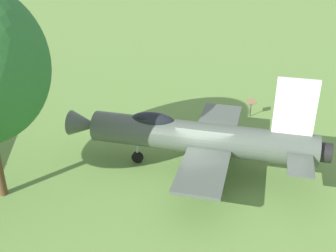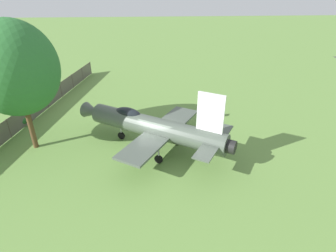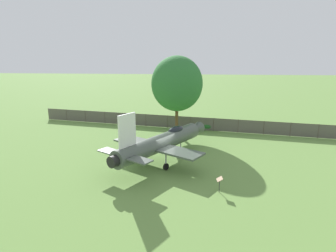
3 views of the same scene
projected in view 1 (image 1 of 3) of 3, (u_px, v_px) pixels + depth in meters
The scene contains 3 objects.
ground_plane at pixel (200, 171), 21.03m from camera, with size 200.00×200.00×0.00m, color #668E42.
display_jet at pixel (194, 136), 20.23m from camera, with size 9.11×11.79×5.27m.
info_plaque at pixel (251, 104), 26.28m from camera, with size 0.45×0.63×1.14m.
Camera 1 is at (-16.34, 7.09, 11.51)m, focal length 44.86 mm.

